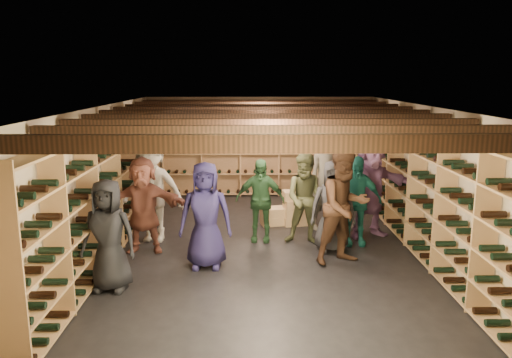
{
  "coord_description": "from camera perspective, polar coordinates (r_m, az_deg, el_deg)",
  "views": [
    {
      "loc": [
        -0.29,
        -8.21,
        2.89
      ],
      "look_at": [
        -0.15,
        0.2,
        1.15
      ],
      "focal_mm": 35.0,
      "sensor_mm": 36.0,
      "label": 1
    }
  ],
  "objects": [
    {
      "name": "person_9",
      "position": [
        8.94,
        -11.81,
        -1.22
      ],
      "size": [
        1.3,
        0.88,
        1.87
      ],
      "primitive_type": "imported",
      "rotation": [
        0.0,
        0.0,
        -0.16
      ],
      "color": "beige",
      "rests_on": "ground"
    },
    {
      "name": "person_7",
      "position": [
        9.59,
        7.86,
        -0.34
      ],
      "size": [
        0.79,
        0.67,
        1.83
      ],
      "primitive_type": "imported",
      "rotation": [
        0.0,
        0.0,
        0.43
      ],
      "color": "gray",
      "rests_on": "ground"
    },
    {
      "name": "walls",
      "position": [
        8.39,
        1.04,
        0.05
      ],
      "size": [
        5.52,
        8.02,
        2.4
      ],
      "color": "#BDB093",
      "rests_on": "ground"
    },
    {
      "name": "wine_rack_left",
      "position": [
        8.71,
        -16.11,
        -0.82
      ],
      "size": [
        0.32,
        7.5,
        2.15
      ],
      "color": "#A68150",
      "rests_on": "ground"
    },
    {
      "name": "person_0",
      "position": [
        7.08,
        -16.5,
        -6.21
      ],
      "size": [
        0.81,
        0.57,
        1.55
      ],
      "primitive_type": "imported",
      "rotation": [
        0.0,
        0.0,
        -0.11
      ],
      "color": "black",
      "rests_on": "ground"
    },
    {
      "name": "ceiling_joists",
      "position": [
        8.24,
        1.07,
        7.28
      ],
      "size": [
        5.4,
        7.12,
        0.18
      ],
      "color": "black",
      "rests_on": "ground"
    },
    {
      "name": "person_12",
      "position": [
        8.38,
        8.77,
        -3.11
      ],
      "size": [
        0.76,
        0.5,
        1.54
      ],
      "primitive_type": "imported",
      "rotation": [
        0.0,
        0.0,
        -0.01
      ],
      "color": "#2F2F34",
      "rests_on": "ground"
    },
    {
      "name": "crate_loose",
      "position": [
        11.37,
        6.26,
        -2.69
      ],
      "size": [
        0.56,
        0.42,
        0.17
      ],
      "primitive_type": "cube",
      "rotation": [
        0.0,
        0.0,
        -0.2
      ],
      "color": "tan",
      "rests_on": "ground"
    },
    {
      "name": "ground",
      "position": [
        8.71,
        1.01,
        -7.71
      ],
      "size": [
        8.0,
        8.0,
        0.0
      ],
      "primitive_type": "plane",
      "color": "black",
      "rests_on": "ground"
    },
    {
      "name": "ceiling",
      "position": [
        8.23,
        1.07,
        8.26
      ],
      "size": [
        5.5,
        8.0,
        0.01
      ],
      "primitive_type": "cube",
      "color": "#BFB5A3",
      "rests_on": "walls"
    },
    {
      "name": "person_11",
      "position": [
        9.25,
        12.91,
        -0.92
      ],
      "size": [
        1.79,
        1.08,
        1.84
      ],
      "primitive_type": "imported",
      "rotation": [
        0.0,
        0.0,
        0.34
      ],
      "color": "#8D5C90",
      "rests_on": "ground"
    },
    {
      "name": "person_2",
      "position": [
        8.69,
        5.84,
        -2.28
      ],
      "size": [
        0.88,
        0.75,
        1.61
      ],
      "primitive_type": "imported",
      "rotation": [
        0.0,
        0.0,
        -0.19
      ],
      "color": "#4D5231",
      "rests_on": "ground"
    },
    {
      "name": "wine_rack_back",
      "position": [
        12.18,
        0.41,
        3.1
      ],
      "size": [
        4.7,
        0.3,
        2.15
      ],
      "color": "#A68150",
      "rests_on": "ground"
    },
    {
      "name": "person_8",
      "position": [
        7.84,
        10.09,
        -3.1
      ],
      "size": [
        1.09,
        0.99,
        1.83
      ],
      "primitive_type": "imported",
      "rotation": [
        0.0,
        0.0,
        0.42
      ],
      "color": "#422A1B",
      "rests_on": "ground"
    },
    {
      "name": "person_10",
      "position": [
        8.81,
        0.45,
        -2.45
      ],
      "size": [
        0.9,
        0.46,
        1.48
      ],
      "primitive_type": "imported",
      "rotation": [
        0.0,
        0.0,
        -0.11
      ],
      "color": "#27512D",
      "rests_on": "ground"
    },
    {
      "name": "person_4",
      "position": [
        8.77,
        11.25,
        -2.46
      ],
      "size": [
        0.92,
        0.4,
        1.56
      ],
      "primitive_type": "imported",
      "rotation": [
        0.0,
        0.0,
        -0.02
      ],
      "color": "#1F756B",
      "rests_on": "ground"
    },
    {
      "name": "crate_stack_right",
      "position": [
        9.91,
        1.97,
        -4.28
      ],
      "size": [
        0.55,
        0.42,
        0.34
      ],
      "rotation": [
        0.0,
        0.0,
        0.18
      ],
      "color": "tan",
      "rests_on": "ground"
    },
    {
      "name": "crate_stack_left",
      "position": [
        9.89,
        4.61,
        -3.31
      ],
      "size": [
        0.55,
        0.41,
        0.68
      ],
      "rotation": [
        0.0,
        0.0,
        0.17
      ],
      "color": "tan",
      "rests_on": "ground"
    },
    {
      "name": "person_6",
      "position": [
        7.62,
        -5.79,
        -4.15
      ],
      "size": [
        0.81,
        0.53,
        1.64
      ],
      "primitive_type": "imported",
      "rotation": [
        0.0,
        0.0,
        -0.01
      ],
      "color": "#201C4B",
      "rests_on": "ground"
    },
    {
      "name": "wine_rack_right",
      "position": [
        8.88,
        17.84,
        -0.69
      ],
      "size": [
        0.32,
        7.5,
        2.15
      ],
      "color": "#A68150",
      "rests_on": "ground"
    },
    {
      "name": "person_5",
      "position": [
        8.46,
        -12.77,
        -2.9
      ],
      "size": [
        1.49,
        0.48,
        1.61
      ],
      "primitive_type": "imported",
      "rotation": [
        0.0,
        0.0,
        -0.0
      ],
      "color": "brown",
      "rests_on": "ground"
    }
  ]
}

